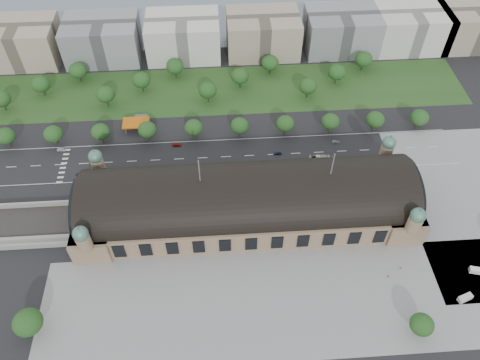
{
  "coord_description": "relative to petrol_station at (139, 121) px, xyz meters",
  "views": [
    {
      "loc": [
        -12.03,
        -129.46,
        171.5
      ],
      "look_at": [
        -2.73,
        9.3,
        14.0
      ],
      "focal_mm": 35.0,
      "sensor_mm": 36.0,
      "label": 1
    }
  ],
  "objects": [
    {
      "name": "tree_plaza_sw",
      "position": [
        -31.09,
        -115.28,
        5.1
      ],
      "size": [
        11.0,
        11.0,
        12.73
      ],
      "color": "#2D2116",
      "rests_on": "ground"
    },
    {
      "name": "petrol_station",
      "position": [
        0.0,
        0.0,
        0.0
      ],
      "size": [
        14.0,
        13.0,
        5.05
      ],
      "color": "#C75C0B",
      "rests_on": "ground"
    },
    {
      "name": "pedestrian_1",
      "position": [
        109.53,
        -101.42,
        -2.14
      ],
      "size": [
        0.71,
        0.67,
        1.62
      ],
      "primitive_type": "imported",
      "rotation": [
        0.0,
        0.0,
        0.66
      ],
      "color": "gray",
      "rests_on": "ground"
    },
    {
      "name": "tree_belt_6",
      "position": [
        37.91,
        17.72,
        5.1
      ],
      "size": [
        10.4,
        10.4,
        12.48
      ],
      "color": "#2D2116",
      "rests_on": "ground"
    },
    {
      "name": "pedestrian_4",
      "position": [
        117.1,
        -119.39,
        -2.03
      ],
      "size": [
        0.95,
        1.3,
        1.85
      ],
      "primitive_type": "imported",
      "rotation": [
        0.0,
        0.0,
        4.3
      ],
      "color": "gray",
      "rests_on": "ground"
    },
    {
      "name": "parked_car_3",
      "position": [
        13.5,
        -40.57,
        -2.19
      ],
      "size": [
        4.8,
        3.34,
        1.52
      ],
      "primitive_type": "imported",
      "rotation": [
        0.0,
        0.0,
        -1.18
      ],
      "color": "#505157",
      "rests_on": "ground"
    },
    {
      "name": "tree_row_2",
      "position": [
        -18.09,
        -12.28,
        4.48
      ],
      "size": [
        9.6,
        9.6,
        11.52
      ],
      "color": "#2D2116",
      "rests_on": "ground"
    },
    {
      "name": "tree_row_3",
      "position": [
        5.91,
        -12.28,
        4.48
      ],
      "size": [
        9.6,
        9.6,
        11.52
      ],
      "color": "#2D2116",
      "rests_on": "ground"
    },
    {
      "name": "tree_belt_1",
      "position": [
        -57.09,
        29.72,
        5.1
      ],
      "size": [
        10.4,
        10.4,
        12.48
      ],
      "color": "#2D2116",
      "rests_on": "ground"
    },
    {
      "name": "tree_belt_3",
      "position": [
        -19.09,
        17.72,
        5.1
      ],
      "size": [
        10.4,
        10.4,
        12.48
      ],
      "color": "#2D2116",
      "rests_on": "ground"
    },
    {
      "name": "tree_belt_4",
      "position": [
        -0.09,
        29.72,
        5.1
      ],
      "size": [
        10.4,
        10.4,
        12.48
      ],
      "color": "#2D2116",
      "rests_on": "ground"
    },
    {
      "name": "pedestrian_0",
      "position": [
        115.56,
        -98.09,
        -2.05
      ],
      "size": [
        0.95,
        0.64,
        1.8
      ],
      "primitive_type": "imported",
      "rotation": [
        0.0,
        0.0,
        -0.16
      ],
      "color": "gray",
      "rests_on": "ground"
    },
    {
      "name": "traffic_car_3",
      "position": [
        20.63,
        -17.52,
        -2.27
      ],
      "size": [
        4.67,
        1.92,
        1.35
      ],
      "primitive_type": "imported",
      "rotation": [
        0.0,
        0.0,
        1.58
      ],
      "color": "maroon",
      "rests_on": "ground"
    },
    {
      "name": "traffic_car_1",
      "position": [
        -39.03,
        -17.1,
        -2.25
      ],
      "size": [
        4.29,
        1.63,
        1.4
      ],
      "primitive_type": "imported",
      "rotation": [
        0.0,
        0.0,
        1.53
      ],
      "color": "#909498",
      "rests_on": "ground"
    },
    {
      "name": "road_slab",
      "position": [
        33.91,
        -27.28,
        -2.95
      ],
      "size": [
        260.0,
        26.0,
        0.1
      ],
      "primitive_type": "cube",
      "color": "black",
      "rests_on": "ground"
    },
    {
      "name": "tree_row_6",
      "position": [
        77.91,
        -12.28,
        4.48
      ],
      "size": [
        9.6,
        9.6,
        11.52
      ],
      "color": "#2D2116",
      "rests_on": "ground"
    },
    {
      "name": "traffic_car_5",
      "position": [
        104.2,
        -20.93,
        -2.29
      ],
      "size": [
        4.06,
        1.56,
        1.32
      ],
      "primitive_type": "imported",
      "rotation": [
        0.0,
        0.0,
        1.53
      ],
      "color": "slate",
      "rests_on": "ground"
    },
    {
      "name": "tree_row_4",
      "position": [
        29.91,
        -12.28,
        4.48
      ],
      "size": [
        9.6,
        9.6,
        11.52
      ],
      "color": "#2D2116",
      "rests_on": "ground"
    },
    {
      "name": "tree_belt_5",
      "position": [
        18.91,
        41.72,
        5.1
      ],
      "size": [
        10.4,
        10.4,
        12.48
      ],
      "color": "#2D2116",
      "rests_on": "ground"
    },
    {
      "name": "tree_belt_11",
      "position": [
        132.91,
        41.72,
        5.1
      ],
      "size": [
        10.4,
        10.4,
        12.48
      ],
      "color": "#2D2116",
      "rests_on": "ground"
    },
    {
      "name": "parked_car_2",
      "position": [
        3.28,
        -43.67,
        -2.2
      ],
      "size": [
        5.56,
        3.78,
        1.49
      ],
      "primitive_type": "imported",
      "rotation": [
        0.0,
        0.0,
        -1.21
      ],
      "color": "#1F1B4C",
      "rests_on": "ground"
    },
    {
      "name": "plaza_south",
      "position": [
        63.91,
        -109.28,
        -2.95
      ],
      "size": [
        190.0,
        48.0,
        0.12
      ],
      "primitive_type": "cube",
      "color": "gray",
      "rests_on": "ground"
    },
    {
      "name": "parked_car_6",
      "position": [
        29.74,
        -42.59,
        -2.26
      ],
      "size": [
        5.12,
        3.84,
        1.38
      ],
      "primitive_type": "imported",
      "rotation": [
        0.0,
        0.0,
        -1.11
      ],
      "color": "black",
      "rests_on": "ground"
    },
    {
      "name": "office_3",
      "position": [
        23.91,
        67.72,
        9.05
      ],
      "size": [
        45.0,
        32.0,
        24.0
      ],
      "primitive_type": "cube",
      "color": "silver",
      "rests_on": "ground"
    },
    {
      "name": "station",
      "position": [
        53.91,
        -65.28,
        7.33
      ],
      "size": [
        150.0,
        48.4,
        44.3
      ],
      "color": "#8A7156",
      "rests_on": "ground"
    },
    {
      "name": "parked_car_1",
      "position": [
        8.04,
        -44.28,
        -2.24
      ],
      "size": [
        5.59,
        4.75,
        1.42
      ],
      "primitive_type": "imported",
      "rotation": [
        0.0,
        0.0,
        -1.0
      ],
      "color": "maroon",
      "rests_on": "ground"
    },
    {
      "name": "bus_mid",
      "position": [
        65.74,
        -35.53,
        -1.37
      ],
      "size": [
        11.41,
        3.08,
        3.15
      ],
      "primitive_type": "imported",
      "rotation": [
        0.0,
        0.0,
        1.53
      ],
      "color": "beige",
      "rests_on": "ground"
    },
    {
      "name": "parked_car_4",
      "position": [
        20.33,
        -44.28,
        -2.31
      ],
      "size": [
        3.93,
        3.3,
        1.27
      ],
      "primitive_type": "imported",
      "rotation": [
        0.0,
        0.0,
        -0.96
      ],
      "color": "silver",
      "rests_on": "ground"
    },
    {
      "name": "tree_row_7",
      "position": [
        101.91,
        -12.28,
        4.48
      ],
      "size": [
        9.6,
        9.6,
        11.52
      ],
      "color": "#2D2116",
      "rests_on": "ground"
    },
    {
      "name": "tree_row_1",
      "position": [
        -42.09,
        -12.28,
        4.48
      ],
      "size": [
        9.6,
        9.6,
        11.52
      ],
      "color": "#2D2116",
      "rests_on": "ground"
    },
    {
      "name": "tree_belt_8",
      "position": [
        75.91,
        41.72,
        5.1
      ],
      "size": [
        10.4,
        10.4,
        12.48
      ],
      "color": "#2D2116",
      "rests_on": "ground"
    },
    {
      "name": "van_south",
      "position": [
        136.75,
        -113.36,
        -1.73
      ],
      "size": [
        6.31,
        4.12,
        2.54
      ],
      "rotation": [
        0.0,
        0.0,
        0.33
      ],
      "color": "silver",
      "rests_on": "ground"
    },
    {
      "name": "tree_plaza_s",
      "position": [
        113.91,
        -125.28,
        3.86
      ],
      "size": [
        9.0,
        9.0,
        10.64
      ],
      "color": "#2D2116",
      "rests_on": "ground"
    },
    {
      "name": "plaza_east",
      "position": [
        156.91,
        -65.28,
        -2.95
      ],
      "size": [
        56.0,
        100.0,
        0.12
      ],
      "primitive_type": "cube",
      "color": "gray",
      "rests_on": "ground"
    },
    {
      "name": "office_4",
      "position": [
        73.91,
        67.72,
        9.05
      ],
      "size": [
        45.0,
        32.0,
        24.0
      ],
      "primitive_type": "cube",
      "color": "tan",
      "rests_on": "ground"
    },
    {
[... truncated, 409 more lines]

